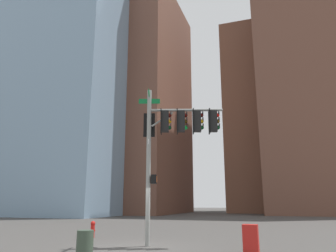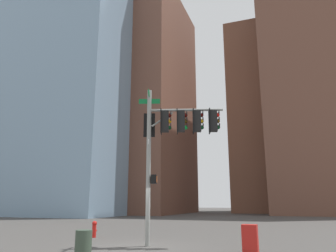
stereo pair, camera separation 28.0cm
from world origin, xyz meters
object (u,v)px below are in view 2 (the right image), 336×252
Objects in this scene: newspaper_box at (250,239)px; signal_pole_assembly at (172,133)px; fire_hydrant at (94,228)px; litter_bin at (83,245)px.

signal_pole_assembly is at bearing 75.09° from newspaper_box.
newspaper_box is at bearing -108.59° from fire_hydrant.
fire_hydrant is at bearing 142.01° from signal_pole_assembly.
litter_bin is 0.90× the size of newspaper_box.
newspaper_box reaches higher than litter_bin.
signal_pole_assembly is 6.45m from litter_bin.
litter_bin is at bearing -150.22° from fire_hydrant.
fire_hydrant is 9.11m from newspaper_box.
fire_hydrant is at bearing 29.78° from litter_bin.
signal_pole_assembly reaches higher than litter_bin.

